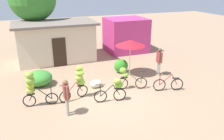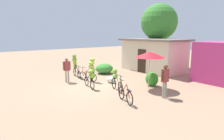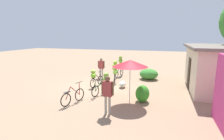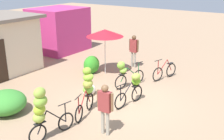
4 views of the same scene
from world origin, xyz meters
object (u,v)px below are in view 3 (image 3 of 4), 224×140
at_px(person_bystander, 101,66).
at_px(produce_sack, 122,84).
at_px(bicycle_by_shop, 104,82).
at_px(bicycle_rightmost, 73,97).
at_px(market_umbrella, 130,63).
at_px(building_low, 214,68).
at_px(bicycle_near_pile, 115,70).
at_px(person_vendor, 108,91).
at_px(bicycle_center_loaded, 95,77).
at_px(bicycle_leftmost, 121,64).

bearing_deg(person_bystander, produce_sack, 48.28).
height_order(bicycle_by_shop, bicycle_rightmost, bicycle_by_shop).
bearing_deg(person_bystander, market_umbrella, 35.74).
bearing_deg(bicycle_by_shop, building_low, 113.20).
relative_size(building_low, bicycle_near_pile, 3.51).
bearing_deg(person_vendor, bicycle_center_loaded, -150.03).
distance_m(building_low, bicycle_center_loaded, 7.79).
distance_m(bicycle_leftmost, bicycle_by_shop, 4.87).
height_order(bicycle_leftmost, person_bystander, bicycle_leftmost).
relative_size(building_low, market_umbrella, 2.58).
height_order(bicycle_center_loaded, produce_sack, bicycle_center_loaded).
bearing_deg(bicycle_center_loaded, building_low, 102.38).
height_order(market_umbrella, bicycle_center_loaded, market_umbrella).
bearing_deg(person_vendor, produce_sack, -175.37).
relative_size(building_low, bicycle_rightmost, 3.66).
relative_size(market_umbrella, bicycle_center_loaded, 1.43).
distance_m(building_low, bicycle_leftmost, 7.02).
height_order(building_low, bicycle_rightmost, building_low).
height_order(produce_sack, person_bystander, person_bystander).
relative_size(bicycle_center_loaded, person_bystander, 0.95).
bearing_deg(building_low, person_bystander, -95.41).
relative_size(bicycle_near_pile, person_bystander, 1.00).
xyz_separation_m(bicycle_leftmost, bicycle_rightmost, (6.84, -0.79, -0.66)).
bearing_deg(bicycle_by_shop, bicycle_leftmost, -177.83).
bearing_deg(bicycle_leftmost, bicycle_center_loaded, -13.17).
relative_size(bicycle_near_pile, bicycle_by_shop, 1.01).
bearing_deg(bicycle_leftmost, person_vendor, 9.96).
relative_size(building_low, person_vendor, 3.31).
bearing_deg(bicycle_leftmost, bicycle_near_pile, 3.22).
xyz_separation_m(bicycle_rightmost, person_vendor, (0.70, 2.12, 0.72)).
bearing_deg(bicycle_by_shop, bicycle_near_pile, -178.68).
distance_m(bicycle_center_loaded, bicycle_rightmost, 3.13).
relative_size(bicycle_rightmost, produce_sack, 2.27).
height_order(market_umbrella, person_bystander, market_umbrella).
distance_m(bicycle_center_loaded, bicycle_by_shop, 1.55).
xyz_separation_m(building_low, market_umbrella, (3.78, -4.72, 0.64)).
bearing_deg(bicycle_center_loaded, bicycle_rightmost, 1.48).
height_order(building_low, person_bystander, building_low).
xyz_separation_m(bicycle_by_shop, produce_sack, (-1.53, 0.80, -0.50)).
bearing_deg(bicycle_rightmost, bicycle_by_shop, 153.72).
bearing_deg(bicycle_near_pile, market_umbrella, 26.87).
xyz_separation_m(bicycle_near_pile, produce_sack, (1.15, 0.86, -0.76)).
height_order(bicycle_center_loaded, person_vendor, person_vendor).
bearing_deg(bicycle_rightmost, market_umbrella, 109.75).
relative_size(building_low, bicycle_leftmost, 3.33).
relative_size(person_vendor, person_bystander, 1.06).
bearing_deg(bicycle_by_shop, person_vendor, 23.05).
xyz_separation_m(bicycle_center_loaded, bicycle_by_shop, (1.13, 1.06, -0.00)).
height_order(bicycle_by_shop, produce_sack, bicycle_by_shop).
relative_size(market_umbrella, bicycle_rightmost, 1.42).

